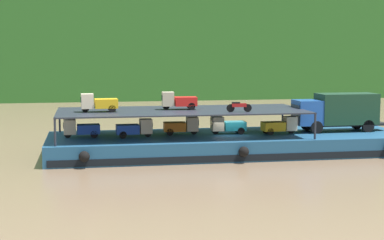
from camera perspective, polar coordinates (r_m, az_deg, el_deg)
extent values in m
plane|color=#7F664C|center=(47.61, 3.55, -3.16)|extent=(400.00, 400.00, 0.00)
cube|color=#286023|center=(108.37, -4.26, 10.57)|extent=(149.99, 24.20, 31.18)
cube|color=navy|center=(47.49, 3.56, -2.26)|extent=(28.26, 8.46, 1.50)
cube|color=black|center=(43.50, 4.87, -3.63)|extent=(27.70, 0.06, 0.50)
sphere|color=black|center=(41.76, -10.23, -3.45)|extent=(0.76, 0.76, 0.76)
sphere|color=black|center=(43.21, 4.95, -3.03)|extent=(0.76, 0.76, 0.76)
cube|color=#1E4C99|center=(49.32, 10.92, 0.71)|extent=(2.04, 2.22, 2.00)
cube|color=#192833|center=(48.90, 9.81, 1.10)|extent=(0.09, 1.84, 0.60)
cube|color=#193823|center=(50.67, 14.49, 1.06)|extent=(4.84, 2.39, 2.50)
cube|color=black|center=(50.80, 14.45, -0.40)|extent=(6.82, 1.51, 0.20)
cylinder|color=black|center=(50.52, 10.88, -0.41)|extent=(1.01, 0.30, 1.00)
cylinder|color=black|center=(48.67, 11.77, -0.69)|extent=(1.01, 0.30, 1.00)
cylinder|color=black|center=(52.34, 15.39, -0.28)|extent=(1.01, 0.30, 1.00)
cylinder|color=black|center=(50.56, 16.41, -0.55)|extent=(1.01, 0.30, 1.00)
cylinder|color=#232833|center=(52.40, 8.62, 0.44)|extent=(0.16, 0.16, 2.00)
cylinder|color=#232833|center=(45.41, 11.64, -0.57)|extent=(0.16, 0.16, 2.00)
cylinder|color=#232833|center=(49.70, -12.50, 0.02)|extent=(0.16, 0.16, 2.00)
cylinder|color=#232833|center=(42.26, -12.92, -1.13)|extent=(0.16, 0.16, 2.00)
cube|color=#232833|center=(46.40, -0.98, 0.90)|extent=(19.06, 7.66, 0.10)
cube|color=#1E47B7|center=(46.34, -9.84, -0.85)|extent=(1.75, 1.27, 0.70)
cube|color=beige|center=(46.27, -11.57, -0.65)|extent=(0.94, 1.04, 1.10)
cube|color=#19232D|center=(46.25, -12.16, -0.53)|extent=(0.08, 0.85, 0.38)
cylinder|color=black|center=(46.34, -11.74, -1.33)|extent=(0.57, 0.16, 0.56)
cylinder|color=black|center=(46.93, -9.37, -1.18)|extent=(0.57, 0.16, 0.56)
cylinder|color=black|center=(45.88, -9.30, -1.35)|extent=(0.57, 0.16, 0.56)
cube|color=#1E47B7|center=(45.77, -6.16, -0.88)|extent=(1.75, 1.27, 0.70)
cube|color=beige|center=(45.91, -4.42, -0.59)|extent=(0.94, 1.04, 1.10)
cube|color=#19232D|center=(45.97, -3.85, -0.44)|extent=(0.07, 0.85, 0.38)
cylinder|color=black|center=(46.01, -4.23, -1.26)|extent=(0.57, 0.16, 0.56)
cylinder|color=black|center=(45.25, -6.58, -1.42)|extent=(0.57, 0.16, 0.56)
cylinder|color=black|center=(46.30, -6.72, -1.24)|extent=(0.57, 0.16, 0.56)
cube|color=orange|center=(47.05, -1.68, -0.64)|extent=(1.76, 1.29, 0.70)
cube|color=beige|center=(47.18, 0.02, -0.37)|extent=(0.95, 1.05, 1.10)
cube|color=#19232D|center=(47.23, 0.58, -0.23)|extent=(0.08, 0.85, 0.38)
cylinder|color=black|center=(47.27, 0.20, -1.03)|extent=(0.57, 0.17, 0.56)
cylinder|color=black|center=(46.54, -2.10, -1.16)|extent=(0.57, 0.17, 0.56)
cylinder|color=black|center=(47.59, -2.21, -0.99)|extent=(0.57, 0.17, 0.56)
cube|color=teal|center=(47.70, 4.06, -0.55)|extent=(1.72, 1.23, 0.70)
cube|color=beige|center=(47.34, 2.42, -0.36)|extent=(0.91, 1.01, 1.10)
cube|color=#19232D|center=(47.22, 1.87, -0.24)|extent=(0.05, 0.85, 0.38)
cylinder|color=black|center=(47.37, 2.24, -1.02)|extent=(0.56, 0.15, 0.56)
cylinder|color=black|center=(48.36, 4.35, -0.88)|extent=(0.56, 0.15, 0.56)
cylinder|color=black|center=(47.35, 4.69, -1.04)|extent=(0.56, 0.15, 0.56)
cube|color=gold|center=(47.69, 7.73, -0.60)|extent=(1.75, 1.27, 0.70)
cube|color=#C6B793|center=(48.17, 9.30, -0.32)|extent=(0.94, 1.03, 1.10)
cube|color=#19232D|center=(48.33, 9.82, -0.17)|extent=(0.07, 0.85, 0.38)
cylinder|color=black|center=(48.29, 9.45, -0.96)|extent=(0.57, 0.16, 0.56)
cylinder|color=black|center=(47.11, 7.49, -1.12)|extent=(0.57, 0.16, 0.56)
cylinder|color=black|center=(48.10, 7.06, -0.95)|extent=(0.57, 0.16, 0.56)
cube|color=gold|center=(45.42, -8.18, 1.57)|extent=(1.75, 1.27, 0.70)
cube|color=beige|center=(45.32, -9.95, 1.78)|extent=(0.94, 1.04, 1.10)
cube|color=#19232D|center=(45.29, -10.54, 1.91)|extent=(0.08, 0.85, 0.38)
cylinder|color=black|center=(45.36, -10.12, 1.09)|extent=(0.57, 0.16, 0.56)
cylinder|color=black|center=(46.01, -7.72, 1.20)|extent=(0.57, 0.16, 0.56)
cylinder|color=black|center=(44.96, -7.61, 1.08)|extent=(0.57, 0.16, 0.56)
cube|color=red|center=(46.81, -0.60, 1.79)|extent=(1.75, 1.28, 0.70)
cube|color=#C6B793|center=(46.65, -2.31, 2.01)|extent=(0.95, 1.04, 1.10)
cube|color=#19232D|center=(46.60, -2.89, 2.14)|extent=(0.08, 0.85, 0.38)
cylinder|color=black|center=(46.69, -2.49, 1.34)|extent=(0.57, 0.17, 0.56)
cylinder|color=black|center=(47.41, -0.20, 1.42)|extent=(0.57, 0.17, 0.56)
cylinder|color=black|center=(46.37, -0.03, 1.31)|extent=(0.57, 0.17, 0.56)
cylinder|color=black|center=(45.06, 5.32, 1.15)|extent=(0.61, 0.15, 0.60)
cylinder|color=black|center=(44.84, 3.69, 1.14)|extent=(0.61, 0.15, 0.60)
cube|color=#B21919|center=(44.92, 4.51, 1.42)|extent=(1.11, 0.29, 0.28)
cube|color=black|center=(44.87, 4.20, 1.65)|extent=(0.61, 0.25, 0.12)
cylinder|color=#B2B2B7|center=(44.99, 5.21, 1.85)|extent=(0.09, 0.55, 0.04)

